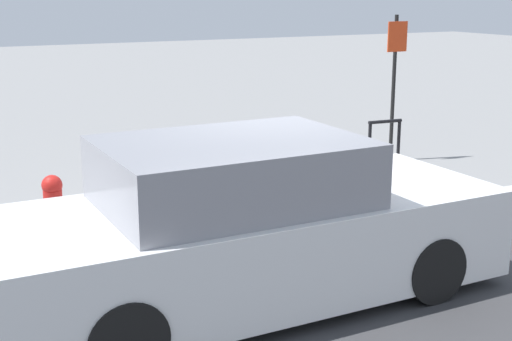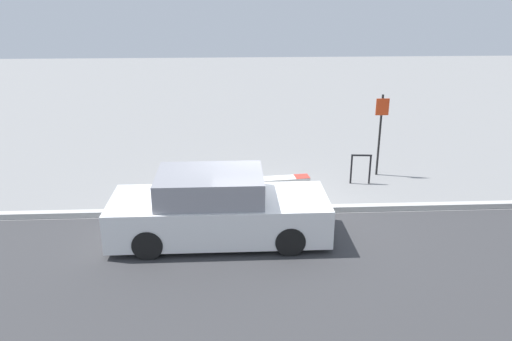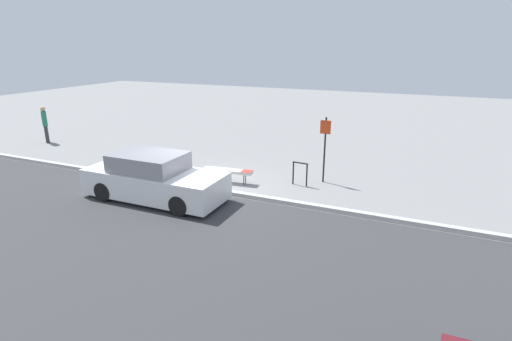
% 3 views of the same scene
% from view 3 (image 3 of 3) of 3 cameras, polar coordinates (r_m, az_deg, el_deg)
% --- Properties ---
extents(ground_plane, '(60.00, 60.00, 0.00)m').
position_cam_3_polar(ground_plane, '(13.38, -7.25, -2.85)').
color(ground_plane, gray).
extents(road_strip, '(60.00, 10.00, 0.01)m').
position_cam_3_polar(road_strip, '(9.77, -23.23, -12.46)').
color(road_strip, '#38383A').
rests_on(road_strip, ground_plane).
extents(curb, '(60.00, 0.20, 0.13)m').
position_cam_3_polar(curb, '(13.35, -7.26, -2.59)').
color(curb, '#B7B7B2').
rests_on(curb, ground_plane).
extents(bench, '(1.80, 0.53, 0.49)m').
position_cam_3_polar(bench, '(13.91, -4.02, -0.06)').
color(bench, '#515156').
rests_on(bench, ground_plane).
extents(bike_rack, '(0.55, 0.10, 0.83)m').
position_cam_3_polar(bike_rack, '(13.68, 6.31, -0.12)').
color(bike_rack, black).
rests_on(bike_rack, ground_plane).
extents(sign_post, '(0.36, 0.08, 2.30)m').
position_cam_3_polar(sign_post, '(13.87, 9.81, 3.78)').
color(sign_post, black).
rests_on(sign_post, ground_plane).
extents(fire_hydrant, '(0.36, 0.22, 0.77)m').
position_cam_3_polar(fire_hydrant, '(15.24, -12.73, 1.06)').
color(fire_hydrant, red).
rests_on(fire_hydrant, ground_plane).
extents(pedestrian, '(0.45, 0.42, 1.77)m').
position_cam_3_polar(pedestrian, '(21.96, -27.92, 5.96)').
color(pedestrian, '#333338').
rests_on(pedestrian, ground_plane).
extents(parked_car_near, '(4.47, 1.75, 1.46)m').
position_cam_3_polar(parked_car_near, '(12.77, -14.39, -1.14)').
color(parked_car_near, black).
rests_on(parked_car_near, ground_plane).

